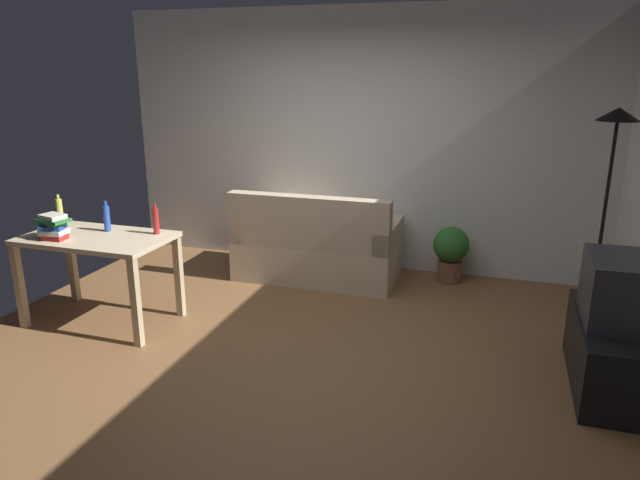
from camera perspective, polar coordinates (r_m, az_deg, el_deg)
ground_plane at (r=4.59m, az=-3.12°, el=-10.75°), size 5.20×4.40×0.02m
wall_rear at (r=6.23m, az=3.87°, el=9.65°), size 5.20×0.10×2.70m
couch at (r=5.94m, az=-0.35°, el=-0.93°), size 1.62×0.84×0.92m
tv_stand at (r=4.44m, az=26.42°, el=-9.95°), size 0.44×1.10×0.48m
tv at (r=4.27m, az=27.25°, el=-4.38°), size 0.41×0.60×0.44m
torchiere_lamp at (r=4.97m, az=26.69°, el=6.96°), size 0.32×0.32×1.81m
desk at (r=5.16m, az=-20.98°, el=-0.79°), size 1.21×0.72×0.76m
potted_plant at (r=5.99m, az=12.69°, el=-0.99°), size 0.36×0.36×0.57m
bottle_squat at (r=5.47m, az=-24.14°, el=2.41°), size 0.06×0.06×0.30m
bottle_blue at (r=5.23m, az=-20.18°, el=2.04°), size 0.05×0.05×0.26m
bottle_red at (r=5.01m, az=-15.79°, el=1.82°), size 0.05×0.05×0.25m
book_stack at (r=5.13m, az=-24.68°, el=1.23°), size 0.28×0.20×0.21m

